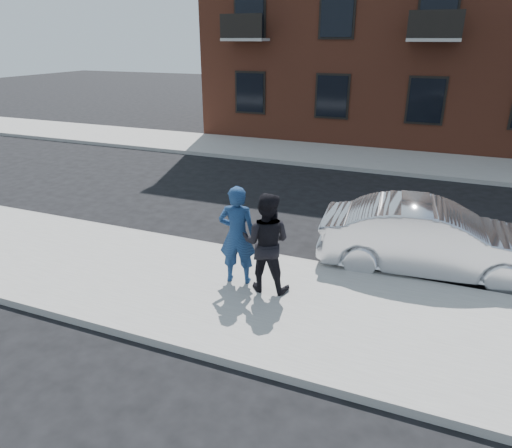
% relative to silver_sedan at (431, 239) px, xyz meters
% --- Properties ---
extents(ground, '(100.00, 100.00, 0.00)m').
position_rel_silver_sedan_xyz_m(ground, '(-0.95, -2.31, -0.74)').
color(ground, black).
rests_on(ground, ground).
extents(near_sidewalk, '(50.00, 3.50, 0.15)m').
position_rel_silver_sedan_xyz_m(near_sidewalk, '(-0.95, -2.56, -0.66)').
color(near_sidewalk, gray).
rests_on(near_sidewalk, ground).
extents(near_curb, '(50.00, 0.10, 0.15)m').
position_rel_silver_sedan_xyz_m(near_curb, '(-0.95, -0.76, -0.66)').
color(near_curb, '#999691').
rests_on(near_curb, ground).
extents(far_sidewalk, '(50.00, 3.50, 0.15)m').
position_rel_silver_sedan_xyz_m(far_sidewalk, '(-0.95, 8.94, -0.66)').
color(far_sidewalk, gray).
rests_on(far_sidewalk, ground).
extents(far_curb, '(50.00, 0.10, 0.15)m').
position_rel_silver_sedan_xyz_m(far_curb, '(-0.95, 7.14, -0.66)').
color(far_curb, '#999691').
rests_on(far_curb, ground).
extents(silver_sedan, '(4.59, 1.98, 1.47)m').
position_rel_silver_sedan_xyz_m(silver_sedan, '(0.00, 0.00, 0.00)').
color(silver_sedan, silver).
rests_on(silver_sedan, ground).
extents(man_hoodie, '(0.78, 0.60, 1.92)m').
position_rel_silver_sedan_xyz_m(man_hoodie, '(-3.39, -2.10, 0.38)').
color(man_hoodie, navy).
rests_on(man_hoodie, near_sidewalk).
extents(man_peacoat, '(0.98, 0.80, 1.88)m').
position_rel_silver_sedan_xyz_m(man_peacoat, '(-2.78, -2.17, 0.36)').
color(man_peacoat, black).
rests_on(man_peacoat, near_sidewalk).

